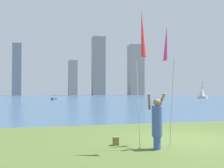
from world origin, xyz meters
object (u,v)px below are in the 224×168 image
Objects in this scene: kite_flag_right at (166,46)px; sailboat_1 at (54,98)px; bag at (116,141)px; sailboat_0 at (202,92)px; person at (157,121)px; kite_flag_left at (142,37)px.

sailboat_1 is (-3.71, 48.14, -3.23)m from kite_flag_right.
bag is 60.91m from sailboat_0.
person is 0.42× the size of sailboat_0.
kite_flag_right reaches higher than bag.
sailboat_0 is (34.04, 49.63, -1.88)m from kite_flag_right.
sailboat_0 reaches higher than bag.
person is at bearing 25.28° from kite_flag_left.
bag is at bearing 130.45° from person.
sailboat_1 is at bearing -177.73° from sailboat_0.
person reaches higher than bag.
person is 2.74m from kite_flag_right.
kite_flag_left is 61.57m from sailboat_0.
sailboat_1 is (-2.49, 48.95, -3.35)m from kite_flag_left.
kite_flag_right is 48.39m from sailboat_1.
sailboat_0 is at bearing 53.96° from bag.
sailboat_1 reaches higher than bag.
bag is 47.78m from sailboat_1.
sailboat_1 is at bearing 92.91° from kite_flag_left.
sailboat_1 is (-37.74, -1.50, -1.35)m from sailboat_0.
kite_flag_right is 0.97× the size of sailboat_0.
kite_flag_right reaches higher than sailboat_1.
sailboat_0 is at bearing 2.27° from sailboat_1.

